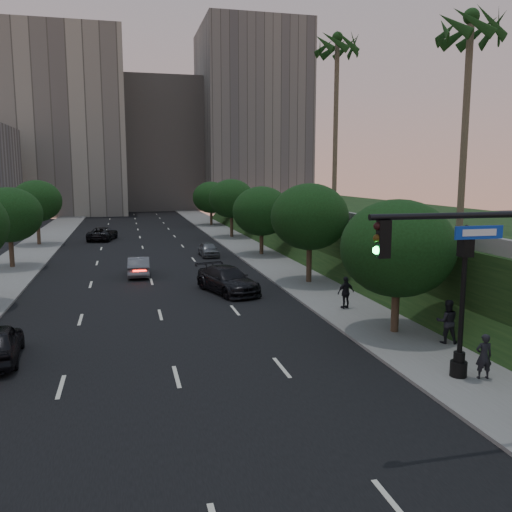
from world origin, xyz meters
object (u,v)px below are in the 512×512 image
object	(u,v)px
sedan_far_right	(208,249)
pedestrian_c	(346,292)
street_lamp	(462,309)
sedan_far_left	(103,234)
sedan_near_right	(228,280)
sedan_mid_left	(139,266)
pedestrian_a	(484,356)
pedestrian_b	(447,321)

from	to	relation	value
sedan_far_right	pedestrian_c	distance (m)	21.54
street_lamp	sedan_far_left	bearing A→B (deg)	106.91
sedan_near_right	pedestrian_c	xyz separation A→B (m)	(5.36, -5.96, 0.22)
street_lamp	sedan_mid_left	bearing A→B (deg)	114.54
sedan_mid_left	pedestrian_c	bearing A→B (deg)	131.07
street_lamp	sedan_far_left	size ratio (longest dim) A/B	1.05
sedan_mid_left	pedestrian_c	world-z (taller)	pedestrian_c
pedestrian_a	pedestrian_b	xyz separation A→B (m)	(1.09, 3.94, 0.13)
sedan_far_right	sedan_mid_left	bearing A→B (deg)	-129.56
sedan_far_right	pedestrian_a	xyz separation A→B (m)	(5.00, -31.72, 0.33)
sedan_far_left	pedestrian_a	size ratio (longest dim) A/B	3.26
sedan_far_left	street_lamp	bearing A→B (deg)	119.12
sedan_far_right	pedestrian_b	distance (m)	28.44
street_lamp	sedan_near_right	size ratio (longest dim) A/B	1.01
sedan_near_right	pedestrian_a	xyz separation A→B (m)	(6.10, -16.57, 0.16)
street_lamp	pedestrian_a	distance (m)	1.86
sedan_near_right	sedan_far_right	size ratio (longest dim) A/B	1.49
sedan_far_right	pedestrian_c	xyz separation A→B (m)	(4.26, -21.11, 0.39)
street_lamp	pedestrian_b	size ratio (longest dim) A/B	2.96
street_lamp	pedestrian_a	world-z (taller)	street_lamp
sedan_mid_left	pedestrian_c	size ratio (longest dim) A/B	2.48
sedan_far_left	sedan_far_right	bearing A→B (deg)	135.90
sedan_mid_left	pedestrian_b	bearing A→B (deg)	124.17
street_lamp	pedestrian_c	size ratio (longest dim) A/B	3.22
sedan_far_right	pedestrian_b	size ratio (longest dim) A/B	1.97
sedan_near_right	pedestrian_a	distance (m)	17.65
sedan_mid_left	pedestrian_a	size ratio (longest dim) A/B	2.65
sedan_mid_left	sedan_far_right	xyz separation A→B (m)	(6.32, 8.12, -0.08)
pedestrian_b	sedan_mid_left	bearing A→B (deg)	-37.84
pedestrian_b	sedan_far_left	bearing A→B (deg)	-49.67
street_lamp	sedan_far_right	bearing A→B (deg)	97.78
sedan_near_right	pedestrian_a	size ratio (longest dim) A/B	3.40
sedan_mid_left	sedan_far_left	xyz separation A→B (m)	(-3.32, 22.58, 0.03)
street_lamp	sedan_far_left	xyz separation A→B (m)	(-13.92, 45.79, -1.89)
street_lamp	pedestrian_b	bearing A→B (deg)	63.11
sedan_mid_left	sedan_far_left	bearing A→B (deg)	-79.71
sedan_mid_left	sedan_far_right	size ratio (longest dim) A/B	1.16
sedan_mid_left	sedan_far_right	bearing A→B (deg)	-125.94
sedan_near_right	pedestrian_b	world-z (taller)	pedestrian_b
sedan_mid_left	sedan_near_right	xyz separation A→B (m)	(5.21, -7.03, 0.09)
pedestrian_c	pedestrian_b	bearing A→B (deg)	93.26
sedan_far_left	sedan_far_right	distance (m)	17.38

